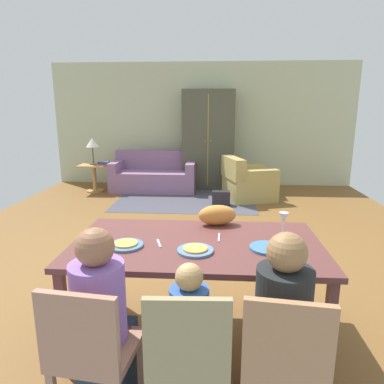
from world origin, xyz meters
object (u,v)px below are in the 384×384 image
object	(u,v)px
plate_near_woman	(267,248)
dining_chair_woman	(284,358)
plate_near_man	(126,245)
armchair	(247,183)
plate_near_child	(195,251)
wine_glass	(284,219)
side_table	(94,174)
book_lower	(104,164)
dining_table	(197,250)
cat	(217,215)
handbag	(221,198)
person_child	(189,342)
couch	(154,176)
person_woman	(281,333)
dining_chair_man	(90,349)
table_lamp	(92,144)
armoire	(208,140)
person_man	(103,325)
dining_chair_child	(188,353)
book_upper	(104,162)

from	to	relation	value
plate_near_woman	dining_chair_woman	bearing A→B (deg)	-90.69
plate_near_man	plate_near_woman	xyz separation A→B (m)	(1.00, 0.02, 0.00)
armchair	plate_near_child	bearing A→B (deg)	-99.39
wine_glass	side_table	size ratio (longest dim) A/B	0.32
dining_chair_woman	book_lower	size ratio (longest dim) A/B	3.95
dining_table	cat	size ratio (longest dim) A/B	5.68
armchair	handbag	distance (m)	0.72
person_child	couch	world-z (taller)	person_child
plate_near_woman	dining_chair_woman	size ratio (longest dim) A/B	0.29
dining_table	cat	world-z (taller)	cat
person_woman	cat	size ratio (longest dim) A/B	3.47
plate_near_woman	dining_chair_man	bearing A→B (deg)	-142.81
dining_chair_man	table_lamp	distance (m)	5.86
dining_chair_woman	handbag	size ratio (longest dim) A/B	2.72
dining_chair_man	table_lamp	world-z (taller)	table_lamp
cat	dining_table	bearing A→B (deg)	-121.84
plate_near_child	armoire	bearing A→B (deg)	90.47
cat	armoire	xyz separation A→B (m)	(-0.19, 4.83, 0.20)
person_man	person_woman	world-z (taller)	same
plate_near_man	handbag	world-z (taller)	plate_near_man
dining_chair_woman	armchair	xyz separation A→B (m)	(0.24, 5.10, -0.17)
person_woman	cat	bearing A→B (deg)	107.88
person_child	armoire	bearing A→B (deg)	90.41
person_woman	book_lower	bearing A→B (deg)	116.69
armchair	table_lamp	xyz separation A→B (m)	(-3.14, 0.42, 0.69)
plate_near_man	dining_chair_child	bearing A→B (deg)	-55.97
dining_chair_child	couch	distance (m)	5.90
person_woman	plate_near_woman	bearing A→B (deg)	90.39
person_woman	cat	world-z (taller)	person_woman
dining_table	wine_glass	distance (m)	0.71
dining_chair_man	person_woman	xyz separation A→B (m)	(1.01, 0.17, 0.02)
person_man	cat	bearing A→B (deg)	59.53
dining_chair_child	table_lamp	xyz separation A→B (m)	(-2.42, 5.52, 0.52)
person_man	dining_chair_child	world-z (taller)	person_man
person_child	book_upper	world-z (taller)	person_child
dining_table	couch	distance (m)	5.07
handbag	person_man	bearing A→B (deg)	-99.31
table_lamp	handbag	bearing A→B (deg)	-18.80
armoire	book_upper	bearing A→B (deg)	-165.51
dining_chair_child	side_table	xyz separation A→B (m)	(-2.42, 5.52, -0.11)
book_upper	couch	bearing A→B (deg)	13.04
plate_near_child	person_child	bearing A→B (deg)	-90.17
armoire	dining_chair_man	bearing A→B (deg)	-94.36
dining_table	dining_chair_child	world-z (taller)	dining_chair_child
dining_table	book_upper	size ratio (longest dim) A/B	8.27
handbag	cat	bearing A→B (deg)	-91.41
person_child	person_woman	world-z (taller)	person_woman
cat	book_lower	xyz separation A→B (m)	(-2.34, 4.27, -0.25)
table_lamp	dining_chair_child	bearing A→B (deg)	-66.36
armoire	plate_near_child	bearing A→B (deg)	-89.53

